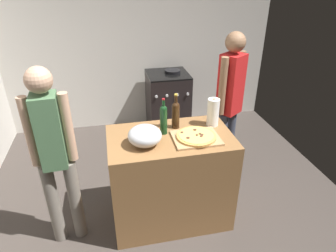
{
  "coord_description": "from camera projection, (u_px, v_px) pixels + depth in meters",
  "views": [
    {
      "loc": [
        -0.37,
        -1.47,
        2.24
      ],
      "look_at": [
        0.12,
        0.84,
        0.98
      ],
      "focal_mm": 31.88,
      "sensor_mm": 36.0,
      "label": 1
    }
  ],
  "objects": [
    {
      "name": "person_in_red",
      "position": [
        229.0,
        100.0,
        3.19
      ],
      "size": [
        0.34,
        0.29,
        1.7
      ],
      "color": "#383D4C",
      "rests_on": "ground_plane"
    },
    {
      "name": "wine_bottle_dark",
      "position": [
        164.0,
        118.0,
        2.6
      ],
      "size": [
        0.06,
        0.06,
        0.34
      ],
      "color": "#143819",
      "rests_on": "counter"
    },
    {
      "name": "cutting_board",
      "position": [
        196.0,
        138.0,
        2.57
      ],
      "size": [
        0.4,
        0.32,
        0.02
      ],
      "primitive_type": "cube",
      "color": "tan",
      "rests_on": "counter"
    },
    {
      "name": "counter",
      "position": [
        170.0,
        178.0,
        2.84
      ],
      "size": [
        1.1,
        0.66,
        0.93
      ],
      "primitive_type": "cube",
      "color": "olive",
      "rests_on": "ground_plane"
    },
    {
      "name": "wine_bottle_amber",
      "position": [
        176.0,
        114.0,
        2.7
      ],
      "size": [
        0.07,
        0.07,
        0.33
      ],
      "color": "#331E0F",
      "rests_on": "counter"
    },
    {
      "name": "kitchen_wall_rear",
      "position": [
        130.0,
        41.0,
        4.31
      ],
      "size": [
        4.21,
        0.1,
        2.6
      ],
      "primitive_type": "cube",
      "color": "beige",
      "rests_on": "ground_plane"
    },
    {
      "name": "paper_towel_roll",
      "position": [
        213.0,
        112.0,
        2.75
      ],
      "size": [
        0.11,
        0.11,
        0.27
      ],
      "color": "white",
      "rests_on": "counter"
    },
    {
      "name": "person_in_stripes",
      "position": [
        54.0,
        152.0,
        2.38
      ],
      "size": [
        0.36,
        0.21,
        1.64
      ],
      "color": "slate",
      "rests_on": "ground_plane"
    },
    {
      "name": "pizza",
      "position": [
        196.0,
        136.0,
        2.56
      ],
      "size": [
        0.34,
        0.34,
        0.03
      ],
      "color": "tan",
      "rests_on": "cutting_board"
    },
    {
      "name": "stove",
      "position": [
        168.0,
        102.0,
        4.45
      ],
      "size": [
        0.59,
        0.6,
        0.94
      ],
      "color": "black",
      "rests_on": "ground_plane"
    },
    {
      "name": "ground_plane",
      "position": [
        148.0,
        176.0,
        3.64
      ],
      "size": [
        4.21,
        3.48,
        0.02
      ],
      "primitive_type": "cube",
      "color": "#3F3833"
    },
    {
      "name": "mixing_bowl",
      "position": [
        145.0,
        136.0,
        2.45
      ],
      "size": [
        0.28,
        0.28,
        0.17
      ],
      "color": "#B2B2B7",
      "rests_on": "counter"
    }
  ]
}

